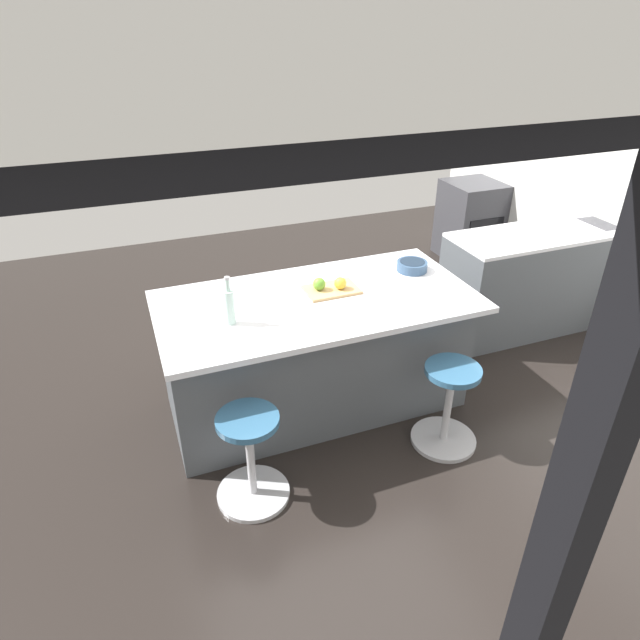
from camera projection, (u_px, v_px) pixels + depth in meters
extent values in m
plane|color=black|center=(334.00, 390.00, 4.23)|extent=(7.32, 7.32, 0.00)
cube|color=#4C5156|center=(570.00, 275.00, 5.02)|extent=(2.47, 0.60, 0.88)
cube|color=silver|center=(582.00, 228.00, 4.79)|extent=(2.47, 0.60, 0.03)
cube|color=#38383D|center=(608.00, 228.00, 4.91)|extent=(0.44, 0.36, 0.12)
cylinder|color=#B7B7BC|center=(601.00, 202.00, 4.93)|extent=(0.02, 0.02, 0.28)
cube|color=#38383D|center=(470.00, 220.00, 6.30)|extent=(0.60, 0.60, 0.88)
cube|color=black|center=(486.00, 233.00, 6.07)|extent=(0.44, 0.01, 0.32)
cube|color=#4C5156|center=(315.00, 354.00, 3.89)|extent=(2.05, 0.86, 0.86)
cube|color=silver|center=(317.00, 302.00, 3.62)|extent=(2.11, 1.06, 0.04)
cylinder|color=#B7B7BC|center=(443.00, 439.00, 3.72)|extent=(0.44, 0.44, 0.03)
cylinder|color=#B7B7BC|center=(448.00, 407.00, 3.58)|extent=(0.05, 0.05, 0.54)
cylinder|color=#336084|center=(453.00, 371.00, 3.44)|extent=(0.36, 0.36, 0.04)
cylinder|color=#B7B7BC|center=(254.00, 493.00, 3.31)|extent=(0.44, 0.44, 0.03)
cylinder|color=#B7B7BC|center=(251.00, 459.00, 3.17)|extent=(0.05, 0.05, 0.54)
cylinder|color=#336084|center=(247.00, 420.00, 3.02)|extent=(0.36, 0.36, 0.04)
cube|color=tan|center=(332.00, 290.00, 3.71)|extent=(0.36, 0.24, 0.02)
sphere|color=gold|center=(340.00, 283.00, 3.68)|extent=(0.08, 0.08, 0.08)
sphere|color=#609E2D|center=(319.00, 284.00, 3.66)|extent=(0.09, 0.09, 0.09)
cylinder|color=silver|center=(230.00, 307.00, 3.28)|extent=(0.06, 0.06, 0.22)
cylinder|color=silver|center=(228.00, 285.00, 3.20)|extent=(0.03, 0.03, 0.08)
cylinder|color=#B7B7BC|center=(227.00, 278.00, 3.18)|extent=(0.03, 0.03, 0.02)
cylinder|color=#334C6B|center=(412.00, 266.00, 3.99)|extent=(0.22, 0.22, 0.07)
cylinder|color=#192635|center=(412.00, 264.00, 3.98)|extent=(0.18, 0.18, 0.04)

